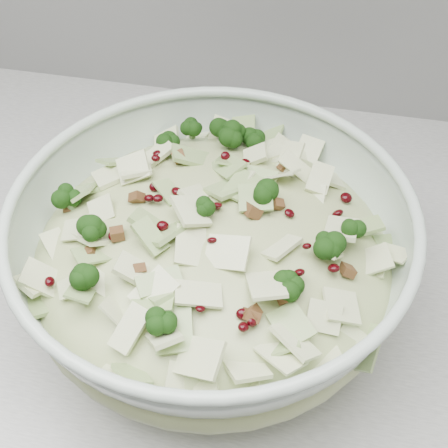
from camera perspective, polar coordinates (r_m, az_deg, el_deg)
mixing_bowl at (r=0.59m, az=-1.06°, el=-3.24°), size 0.49×0.49×0.15m
salad at (r=0.57m, az=-1.09°, el=-1.70°), size 0.37×0.37×0.15m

